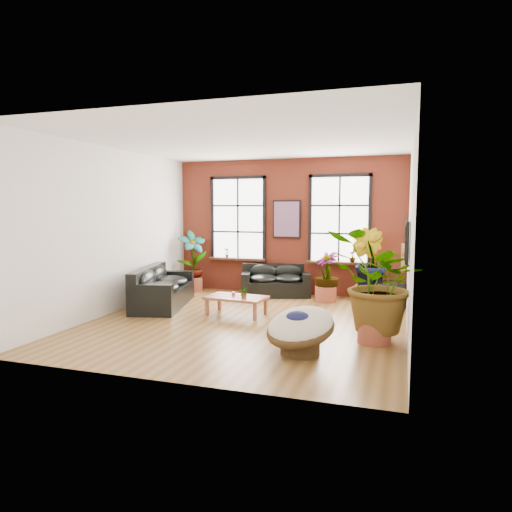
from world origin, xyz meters
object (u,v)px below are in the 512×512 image
at_px(sofa_back, 276,281).
at_px(papasan_chair, 300,328).
at_px(coffee_table, 236,299).
at_px(sofa_left, 161,288).

relative_size(sofa_back, papasan_chair, 1.37).
height_order(coffee_table, papasan_chair, papasan_chair).
relative_size(coffee_table, papasan_chair, 0.93).
xyz_separation_m(sofa_back, papasan_chair, (1.63, -4.49, 0.05)).
height_order(sofa_back, papasan_chair, sofa_back).
height_order(sofa_left, coffee_table, sofa_left).
distance_m(sofa_back, coffee_table, 2.37).
bearing_deg(sofa_back, papasan_chair, -86.60).
relative_size(sofa_back, sofa_left, 0.78).
bearing_deg(papasan_chair, sofa_back, 133.56).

